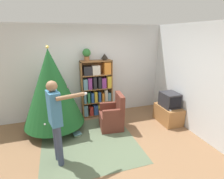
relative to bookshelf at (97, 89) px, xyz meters
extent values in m
plane|color=#846042|center=(-0.20, -1.72, -0.81)|extent=(14.00, 14.00, 0.00)
cube|color=silver|center=(-0.20, 0.21, 0.49)|extent=(8.00, 0.10, 2.60)
cube|color=silver|center=(2.07, -1.72, 0.49)|extent=(0.10, 8.00, 2.60)
cube|color=#56664C|center=(-0.50, -1.33, -0.81)|extent=(2.06, 2.11, 0.01)
cube|color=brown|center=(-0.43, 0.00, 0.01)|extent=(0.03, 0.28, 1.64)
cube|color=brown|center=(0.43, 0.00, 0.01)|extent=(0.03, 0.28, 1.64)
cube|color=brown|center=(0.00, 0.00, 0.82)|extent=(0.89, 0.28, 0.03)
cube|color=brown|center=(0.00, 0.14, 0.01)|extent=(0.89, 0.01, 1.64)
cube|color=brown|center=(0.00, 0.00, -0.78)|extent=(0.86, 0.28, 0.03)
cube|color=#5B899E|center=(-0.36, -0.02, -0.60)|extent=(0.11, 0.23, 0.32)
cube|color=#B22D28|center=(-0.19, -0.03, -0.63)|extent=(0.10, 0.21, 0.26)
cube|color=#284C93|center=(-0.06, -0.01, -0.62)|extent=(0.12, 0.26, 0.29)
cube|color=gold|center=(0.06, -0.01, -0.62)|extent=(0.09, 0.25, 0.29)
cube|color=#232328|center=(0.20, -0.01, -0.65)|extent=(0.10, 0.24, 0.24)
cube|color=#B22D28|center=(0.34, -0.02, -0.62)|extent=(0.10, 0.22, 0.29)
cube|color=brown|center=(0.00, 0.00, -0.38)|extent=(0.86, 0.28, 0.03)
cube|color=#5B899E|center=(-0.36, -0.01, -0.20)|extent=(0.06, 0.25, 0.33)
cube|color=#2D7A42|center=(-0.26, -0.01, -0.21)|extent=(0.07, 0.24, 0.30)
cube|color=#284C93|center=(-0.15, 0.00, -0.22)|extent=(0.08, 0.26, 0.28)
cube|color=gold|center=(-0.05, 0.00, -0.21)|extent=(0.08, 0.26, 0.31)
cube|color=#284C93|center=(0.06, 0.00, -0.22)|extent=(0.07, 0.26, 0.28)
cube|color=orange|center=(0.16, -0.01, -0.24)|extent=(0.07, 0.24, 0.24)
cube|color=beige|center=(0.26, -0.02, -0.20)|extent=(0.08, 0.23, 0.33)
cube|color=#5B899E|center=(0.35, -0.01, -0.25)|extent=(0.08, 0.25, 0.23)
cube|color=brown|center=(0.00, 0.00, 0.03)|extent=(0.86, 0.28, 0.03)
cube|color=#5B899E|center=(-0.33, -0.01, 0.19)|extent=(0.12, 0.25, 0.29)
cube|color=#843889|center=(-0.21, -0.01, 0.20)|extent=(0.11, 0.26, 0.32)
cube|color=#232328|center=(-0.06, -0.01, 0.21)|extent=(0.09, 0.25, 0.34)
cube|color=#232328|center=(0.07, -0.01, 0.20)|extent=(0.09, 0.25, 0.33)
cube|color=#843889|center=(0.20, -0.03, 0.19)|extent=(0.12, 0.20, 0.29)
cube|color=gold|center=(0.35, -0.04, 0.21)|extent=(0.11, 0.20, 0.33)
cube|color=brown|center=(0.00, 0.00, 0.43)|extent=(0.86, 0.28, 0.03)
cube|color=#232328|center=(-0.25, 0.00, 0.56)|extent=(0.22, 0.26, 0.24)
cube|color=beige|center=(-0.02, -0.03, 0.57)|extent=(0.21, 0.21, 0.26)
cube|color=orange|center=(0.30, -0.01, 0.61)|extent=(0.19, 0.26, 0.33)
cube|color=#996638|center=(1.76, -1.04, -0.58)|extent=(0.49, 0.76, 0.47)
cube|color=#28282D|center=(1.76, -1.04, -0.15)|extent=(0.41, 0.48, 0.38)
cube|color=black|center=(1.76, -1.28, -0.15)|extent=(0.34, 0.01, 0.30)
cube|color=white|center=(1.61, -1.27, -0.33)|extent=(0.04, 0.12, 0.02)
cylinder|color=#4C3323|center=(-1.21, -0.54, -0.76)|extent=(0.36, 0.36, 0.10)
cylinder|color=brown|center=(-1.21, -0.54, -0.65)|extent=(0.08, 0.08, 0.12)
cone|color=#195123|center=(-1.21, -0.54, 0.32)|extent=(1.44, 1.44, 1.82)
sphere|color=#335BB2|center=(-0.83, -0.11, -0.30)|extent=(0.05, 0.05, 0.05)
sphere|color=silver|center=(-1.40, -1.09, -0.32)|extent=(0.07, 0.07, 0.07)
sphere|color=#335BB2|center=(-1.23, -0.44, 0.94)|extent=(0.04, 0.04, 0.04)
sphere|color=#B74C93|center=(-0.86, -0.59, 0.30)|extent=(0.06, 0.06, 0.06)
sphere|color=gold|center=(-1.30, -0.88, 0.30)|extent=(0.05, 0.05, 0.05)
sphere|color=silver|center=(-1.26, -0.24, 0.41)|extent=(0.06, 0.06, 0.06)
sphere|color=#E5CC4C|center=(-1.21, -0.54, 1.26)|extent=(0.07, 0.07, 0.07)
cube|color=brown|center=(0.16, -0.87, -0.60)|extent=(0.62, 0.62, 0.42)
cube|color=brown|center=(0.39, -0.90, -0.14)|extent=(0.18, 0.57, 0.50)
cube|color=brown|center=(0.18, -0.64, -0.29)|extent=(0.51, 0.13, 0.20)
cube|color=brown|center=(0.13, -1.11, -0.29)|extent=(0.51, 0.13, 0.20)
cylinder|color=#38425B|center=(-1.18, -1.69, -0.40)|extent=(0.11, 0.11, 0.81)
cylinder|color=#38425B|center=(-1.14, -1.86, -0.40)|extent=(0.11, 0.11, 0.81)
cube|color=teal|center=(-1.16, -1.78, 0.31)|extent=(0.25, 0.35, 0.61)
cylinder|color=#8C6647|center=(-1.21, -1.58, 0.28)|extent=(0.07, 0.07, 0.49)
cylinder|color=#8C6647|center=(-0.88, -1.91, 0.54)|extent=(0.48, 0.18, 0.07)
cube|color=white|center=(-0.64, -1.85, 0.54)|extent=(0.12, 0.06, 0.03)
sphere|color=#8C6647|center=(-1.16, -1.78, 0.71)|extent=(0.19, 0.19, 0.19)
cylinder|color=#935B38|center=(-0.25, 0.00, 0.89)|extent=(0.14, 0.14, 0.12)
sphere|color=#2D7033|center=(-0.25, 0.00, 1.05)|extent=(0.22, 0.22, 0.22)
cylinder|color=#473828|center=(0.25, 0.00, 0.85)|extent=(0.12, 0.12, 0.04)
cone|color=black|center=(0.25, 0.00, 0.94)|extent=(0.20, 0.20, 0.14)
cube|color=beige|center=(-0.73, -0.98, -0.80)|extent=(0.15, 0.11, 0.03)
cube|color=#2D7A42|center=(-0.73, -0.99, -0.77)|extent=(0.18, 0.14, 0.03)
cube|color=#5B899E|center=(-0.73, -0.98, -0.74)|extent=(0.21, 0.18, 0.02)
camera|label=1|loc=(-1.06, -4.72, 1.54)|focal=28.00mm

